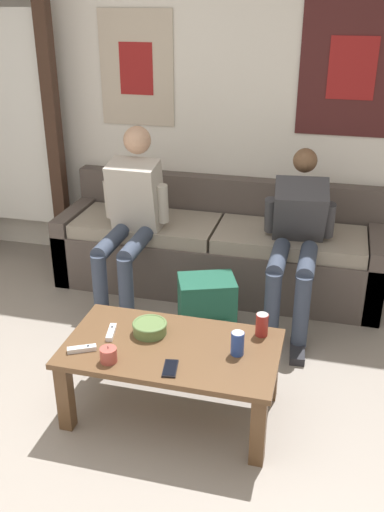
{
  "coord_description": "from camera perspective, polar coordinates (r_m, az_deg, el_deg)",
  "views": [
    {
      "loc": [
        1.05,
        -1.69,
        2.04
      ],
      "look_at": [
        0.31,
        1.2,
        0.66
      ],
      "focal_mm": 40.0,
      "sensor_mm": 36.0,
      "label": 1
    }
  ],
  "objects": [
    {
      "name": "ceramic_bowl",
      "position": [
        3.01,
        -4.24,
        -7.11
      ],
      "size": [
        0.18,
        0.18,
        0.07
      ],
      "color": "#607F47",
      "rests_on": "coffee_table"
    },
    {
      "name": "ground_plane",
      "position": [
        2.85,
        -12.98,
        -21.75
      ],
      "size": [
        18.0,
        18.0,
        0.0
      ],
      "primitive_type": "plane",
      "color": "gray"
    },
    {
      "name": "backpack",
      "position": [
        3.61,
        1.5,
        -5.66
      ],
      "size": [
        0.41,
        0.37,
        0.44
      ],
      "color": "#1E5642",
      "rests_on": "ground_plane"
    },
    {
      "name": "person_seated_adult",
      "position": [
        3.94,
        -6.17,
        4.18
      ],
      "size": [
        0.47,
        0.87,
        1.22
      ],
      "color": "#384256",
      "rests_on": "ground_plane"
    },
    {
      "name": "door_frame",
      "position": [
        4.81,
        -18.68,
        13.5
      ],
      "size": [
        1.0,
        0.1,
        2.15
      ],
      "color": "#382319",
      "rests_on": "ground_plane"
    },
    {
      "name": "game_controller_near_left",
      "position": [
        3.04,
        -8.08,
        -7.56
      ],
      "size": [
        0.06,
        0.15,
        0.03
      ],
      "color": "white",
      "rests_on": "coffee_table"
    },
    {
      "name": "drink_can_blue",
      "position": [
        2.84,
        4.57,
        -8.7
      ],
      "size": [
        0.07,
        0.07,
        0.12
      ],
      "color": "#28479E",
      "rests_on": "coffee_table"
    },
    {
      "name": "game_controller_near_right",
      "position": [
        2.93,
        -10.96,
        -9.11
      ],
      "size": [
        0.14,
        0.1,
        0.03
      ],
      "color": "white",
      "rests_on": "coffee_table"
    },
    {
      "name": "couch",
      "position": [
        4.29,
        2.63,
        0.61
      ],
      "size": [
        2.37,
        0.71,
        0.77
      ],
      "color": "#564C47",
      "rests_on": "ground_plane"
    },
    {
      "name": "pillar_candle",
      "position": [
        2.82,
        -8.35,
        -9.76
      ],
      "size": [
        0.08,
        0.08,
        0.09
      ],
      "color": "#B24C42",
      "rests_on": "coffee_table"
    },
    {
      "name": "drink_can_red",
      "position": [
        3.0,
        7.0,
        -6.83
      ],
      "size": [
        0.07,
        0.07,
        0.12
      ],
      "color": "maroon",
      "rests_on": "coffee_table"
    },
    {
      "name": "coffee_table",
      "position": [
        2.96,
        -2.04,
        -10.14
      ],
      "size": [
        1.09,
        0.61,
        0.41
      ],
      "color": "brown",
      "rests_on": "ground_plane"
    },
    {
      "name": "wall_back",
      "position": [
        4.39,
        0.43,
        14.83
      ],
      "size": [
        10.0,
        0.07,
        2.55
      ],
      "color": "white",
      "rests_on": "ground_plane"
    },
    {
      "name": "person_seated_teen",
      "position": [
        3.77,
        10.4,
        2.1
      ],
      "size": [
        0.47,
        0.98,
        1.1
      ],
      "color": "#384256",
      "rests_on": "ground_plane"
    },
    {
      "name": "cell_phone",
      "position": [
        2.76,
        -2.19,
        -11.16
      ],
      "size": [
        0.09,
        0.14,
        0.01
      ],
      "color": "black",
      "rests_on": "coffee_table"
    }
  ]
}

